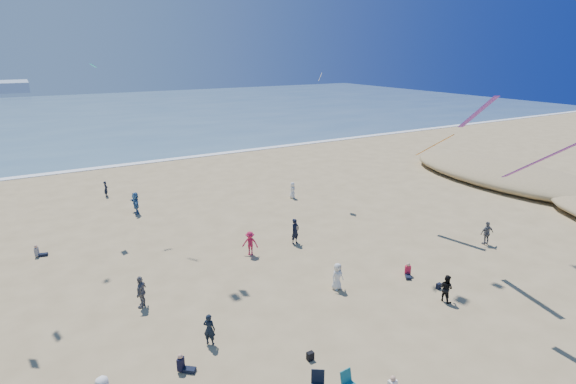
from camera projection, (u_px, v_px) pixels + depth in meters
ocean at (68, 116)px, 93.40m from camera, size 220.00×100.00×0.06m
surf_line at (113, 166)px, 52.28m from camera, size 220.00×1.20×0.08m
standing_flyers at (271, 277)px, 24.98m from camera, size 26.51×37.60×1.95m
seated_group at (279, 335)px, 20.60m from camera, size 20.01×29.99×0.84m
black_backpack at (310, 356)px, 19.55m from camera, size 0.30×0.22×0.38m
navy_bag at (439, 286)px, 25.40m from camera, size 0.28×0.18×0.34m
kites_aloft at (323, 14)px, 26.22m from camera, size 40.97×33.44×29.04m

